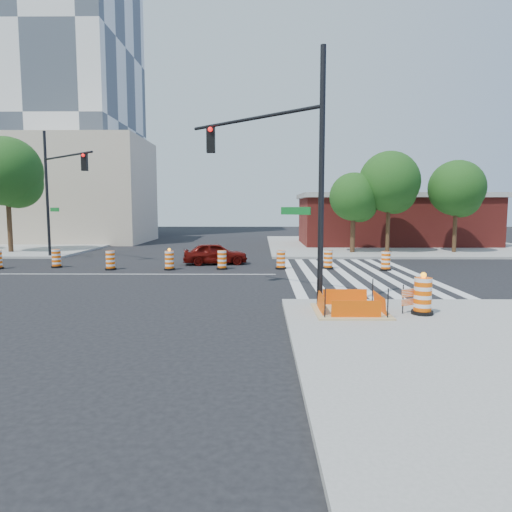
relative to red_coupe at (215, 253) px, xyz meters
name	(u,v)px	position (x,y,z in m)	size (l,w,h in m)	color
ground	(137,274)	(-3.55, -4.15, -0.65)	(120.00, 120.00, 0.00)	black
sidewalk_ne	(392,245)	(14.45, 13.85, -0.58)	(22.00, 22.00, 0.15)	gray
crosswalk_east	(354,274)	(7.40, -4.15, -0.65)	(6.75, 13.50, 0.01)	silver
lane_centerline	(137,274)	(-3.55, -4.15, -0.65)	(14.00, 0.12, 0.01)	silver
excavation_pit	(350,310)	(5.45, -13.15, -0.43)	(2.20, 2.20, 0.90)	tan
tower_nw	(10,48)	(-27.55, 29.85, 21.85)	(28.00, 18.00, 45.00)	silver
brick_storefront	(393,220)	(14.45, 13.85, 1.66)	(16.50, 8.50, 4.60)	maroon
beige_midrise	(74,191)	(-15.55, 17.85, 4.35)	(14.00, 10.00, 10.00)	#C3AD95
red_coupe	(215,253)	(0.00, 0.00, 0.00)	(1.54, 3.83, 1.31)	#530A07
signal_pole_se	(280,158)	(3.36, -11.00, 4.40)	(4.74, 4.26, 8.24)	black
signal_pole_nw	(58,181)	(-10.25, 2.36, 4.39)	(4.75, 4.25, 8.24)	black
pit_drum	(423,297)	(7.57, -13.41, 0.03)	(0.65, 0.65, 1.27)	black
barricade	(412,297)	(7.31, -13.20, -0.01)	(0.70, 0.34, 0.89)	#FC5A05
tree_north_b	(8,176)	(-15.60, 6.23, 5.03)	(4.97, 4.97, 8.46)	#382314
tree_north_c	(354,200)	(9.43, 6.20, 3.29)	(3.53, 3.46, 5.88)	#382314
tree_north_d	(390,185)	(11.96, 6.23, 4.32)	(4.35, 4.35, 7.40)	#382314
tree_north_e	(457,191)	(16.83, 6.29, 3.89)	(3.98, 3.98, 6.76)	#382314
median_drum_2	(56,259)	(-8.80, -1.59, -0.17)	(0.60, 0.60, 1.02)	black
median_drum_3	(110,261)	(-5.45, -2.49, -0.17)	(0.60, 0.60, 1.02)	black
median_drum_4	(169,261)	(-2.24, -2.51, -0.16)	(0.60, 0.60, 1.18)	black
median_drum_5	(222,261)	(0.59, -2.25, -0.17)	(0.60, 0.60, 1.02)	black
median_drum_6	(281,260)	(3.81, -2.10, -0.17)	(0.60, 0.60, 1.02)	black
median_drum_7	(328,260)	(6.42, -1.99, -0.17)	(0.60, 0.60, 1.02)	black
median_drum_8	(386,262)	(9.41, -2.63, -0.17)	(0.60, 0.60, 1.02)	black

